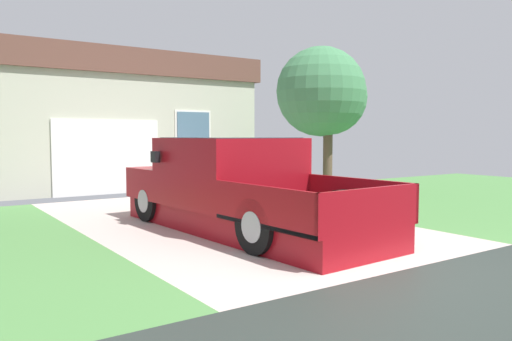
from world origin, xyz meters
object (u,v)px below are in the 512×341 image
Objects in this scene: house_with_garage at (103,122)px; front_yard_tree at (325,94)px; handbag at (307,219)px; wheeled_trash_bin at (257,172)px; person_with_hat at (298,176)px; pickup_truck at (232,187)px.

house_with_garage reaches higher than front_yard_tree.
handbag is at bearing -135.71° from front_yard_tree.
front_yard_tree is at bearing 44.29° from handbag.
front_yard_tree reaches higher than wheeled_trash_bin.
front_yard_tree is at bearing -98.17° from person_with_hat.
house_with_garage is at bearing 93.18° from handbag.
pickup_truck is 6.16m from front_yard_tree.
handbag is 5.36m from wheeled_trash_bin.
handbag is at bearing -114.71° from wheeled_trash_bin.
pickup_truck is 1.31m from person_with_hat.
pickup_truck is at bearing -148.75° from front_yard_tree.
wheeled_trash_bin is at bearing 47.57° from pickup_truck.
house_with_garage is at bearing 124.37° from front_yard_tree.
house_with_garage reaches higher than pickup_truck.
pickup_truck is 0.65× the size of house_with_garage.
handbag is 0.05× the size of house_with_garage.
pickup_truck reaches higher than wheeled_trash_bin.
wheeled_trash_bin is (2.23, 4.85, 0.47)m from handbag.
wheeled_trash_bin is (3.44, 4.21, -0.12)m from pickup_truck.
person_with_hat is at bearing -86.47° from house_with_garage.
handbag is 0.38× the size of wheeled_trash_bin.
front_yard_tree reaches higher than handbag.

